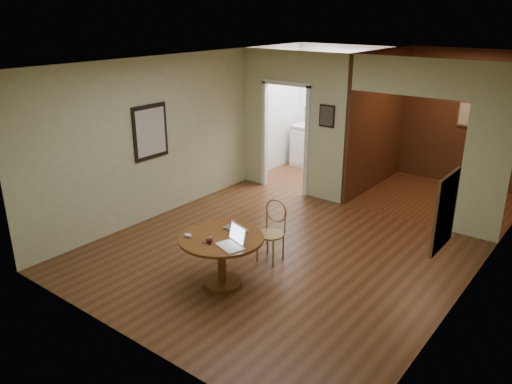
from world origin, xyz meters
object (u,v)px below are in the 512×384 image
Objects in this scene: dining_table at (222,249)px; open_laptop at (234,240)px; chair at (273,227)px; closed_laptop at (233,231)px.

dining_table is 2.74× the size of open_laptop.
open_laptop reaches higher than chair.
open_laptop reaches higher than dining_table.
chair reaches higher than dining_table.
closed_laptop reaches higher than dining_table.
chair is (0.10, 0.97, -0.01)m from dining_table.
open_laptop is (0.28, -0.08, 0.24)m from dining_table.
chair is at bearing 86.50° from closed_laptop.
open_laptop is 0.39m from closed_laptop.
dining_table is at bearing -178.62° from open_laptop.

